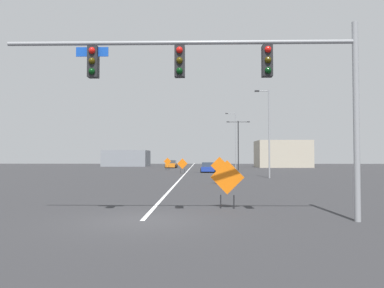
{
  "coord_description": "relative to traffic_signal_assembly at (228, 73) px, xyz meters",
  "views": [
    {
      "loc": [
        1.94,
        -12.35,
        2.13
      ],
      "look_at": [
        0.95,
        31.48,
        3.65
      ],
      "focal_mm": 34.65,
      "sensor_mm": 36.0,
      "label": 1
    }
  ],
  "objects": [
    {
      "name": "car_orange_passing",
      "position": [
        -6.56,
        59.36,
        -4.22
      ],
      "size": [
        2.17,
        4.57,
        1.49
      ],
      "color": "orange",
      "rests_on": "ground"
    },
    {
      "name": "roadside_building_east",
      "position": [
        15.9,
        63.95,
        -2.21
      ],
      "size": [
        10.53,
        8.22,
        5.44
      ],
      "color": "#B2A893",
      "rests_on": "ground"
    },
    {
      "name": "roadside_building_west",
      "position": [
        -17.76,
        71.88,
        -3.13
      ],
      "size": [
        9.77,
        8.48,
        3.6
      ],
      "color": "gray",
      "rests_on": "ground"
    },
    {
      "name": "construction_sign_left_lane",
      "position": [
        0.58,
        16.75,
        -3.58
      ],
      "size": [
        1.39,
        0.2,
        2.14
      ],
      "color": "orange",
      "rests_on": "ground"
    },
    {
      "name": "street_lamp_mid_left",
      "position": [
        5.89,
        24.85,
        -0.09
      ],
      "size": [
        1.5,
        0.24,
        8.91
      ],
      "color": "gray",
      "rests_on": "ground"
    },
    {
      "name": "ground",
      "position": [
        -2.86,
        0.02,
        -4.93
      ],
      "size": [
        204.72,
        204.72,
        0.0
      ],
      "primitive_type": "plane",
      "color": "#2D2D30"
    },
    {
      "name": "construction_sign_median_far",
      "position": [
        -3.21,
        34.86,
        -3.74
      ],
      "size": [
        1.35,
        0.2,
        1.94
      ],
      "color": "orange",
      "rests_on": "ground"
    },
    {
      "name": "road_centre_stripe",
      "position": [
        -2.86,
        56.88,
        -4.93
      ],
      "size": [
        0.16,
        113.73,
        0.01
      ],
      "color": "white",
      "rests_on": "ground"
    },
    {
      "name": "construction_sign_right_lane",
      "position": [
        -6.22,
        47.09,
        -3.64
      ],
      "size": [
        1.19,
        0.24,
        2.01
      ],
      "color": "orange",
      "rests_on": "ground"
    },
    {
      "name": "traffic_signal_assembly",
      "position": [
        0.0,
        0.0,
        0.0
      ],
      "size": [
        11.83,
        0.44,
        6.64
      ],
      "color": "gray",
      "rests_on": "ground"
    },
    {
      "name": "construction_sign_right_shoulder",
      "position": [
        0.19,
        3.03,
        -3.71
      ],
      "size": [
        1.38,
        0.34,
        1.99
      ],
      "color": "orange",
      "rests_on": "ground"
    },
    {
      "name": "car_blue_far",
      "position": [
        0.17,
        38.93,
        -4.27
      ],
      "size": [
        2.2,
        4.22,
        1.39
      ],
      "color": "#1E389E",
      "rests_on": "ground"
    },
    {
      "name": "street_lamp_near_left",
      "position": [
        5.04,
        45.95,
        -0.28
      ],
      "size": [
        3.64,
        0.24,
        7.79
      ],
      "color": "black",
      "rests_on": "ground"
    },
    {
      "name": "street_lamp_far_left",
      "position": [
        5.14,
        52.53,
        0.44
      ],
      "size": [
        1.85,
        0.24,
        9.89
      ],
      "color": "gray",
      "rests_on": "ground"
    }
  ]
}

